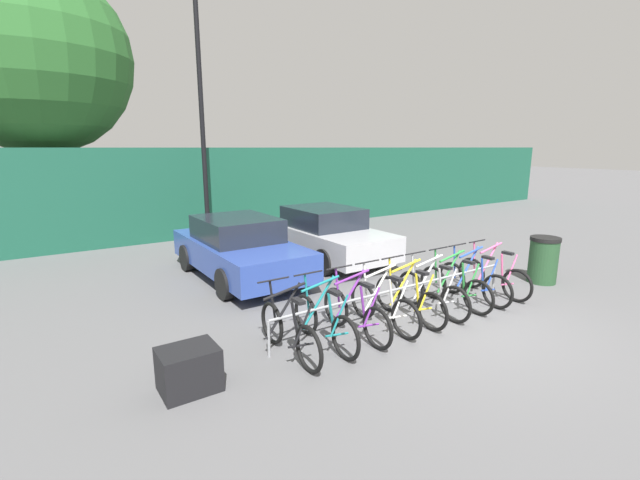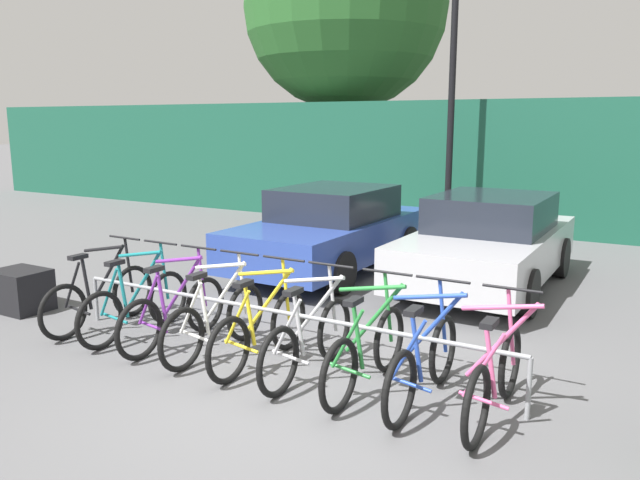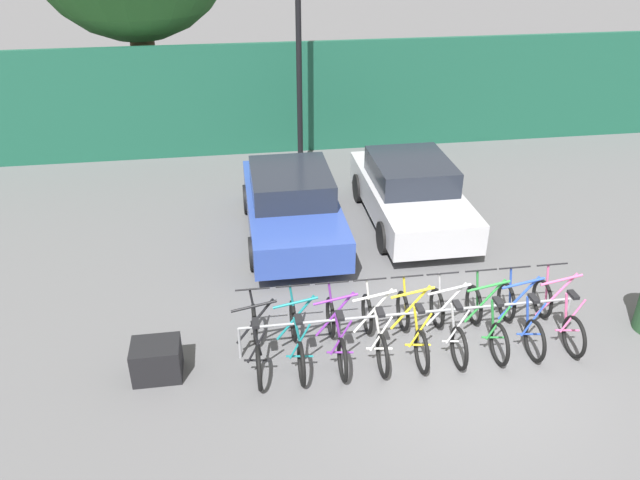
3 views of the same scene
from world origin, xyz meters
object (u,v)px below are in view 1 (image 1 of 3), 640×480
Objects in this scene: bike_rack at (403,290)px; cargo_crate at (189,369)px; car_blue at (239,248)px; bicycle_silver at (432,293)px; bicycle_green at (455,287)px; bicycle_purple at (355,314)px; bicycle_blue at (473,282)px; tree_behind_hoarding at (32,58)px; lamp_post at (201,105)px; car_silver at (325,234)px; bicycle_white at (383,306)px; bicycle_yellow at (409,299)px; bicycle_teal at (324,322)px; trash_bin at (543,260)px; bicycle_black at (289,332)px; bicycle_pink at (493,277)px.

cargo_crate is at bearing -176.91° from bike_rack.
car_blue is (-1.41, 3.88, 0.19)m from bike_rack.
bicycle_silver is 1.00× the size of bicycle_green.
bicycle_purple is 1.00× the size of bicycle_blue.
car_blue is at bearing -63.54° from tree_behind_hoarding.
car_blue is (-0.22, 4.03, 0.31)m from bicycle_purple.
lamp_post reaches higher than cargo_crate.
car_silver is at bearing 5.34° from car_blue.
bicycle_silver is 0.21× the size of tree_behind_hoarding.
tree_behind_hoarding reaches higher than lamp_post.
bicycle_white reaches higher than cargo_crate.
bicycle_yellow is 1.00× the size of bicycle_blue.
bicycle_blue is 13.60m from tree_behind_hoarding.
bicycle_teal and bicycle_blue have the same top height.
bike_rack is 3.12× the size of bicycle_white.
bicycle_purple is 2.39m from bicycle_green.
cargo_crate is at bearing 179.57° from trash_bin.
bicycle_yellow reaches higher than cargo_crate.
bicycle_silver reaches higher than bike_rack.
cargo_crate is at bearing -111.13° from lamp_post.
car_silver is at bearing 52.87° from bicycle_black.
bicycle_pink is 0.21× the size of tree_behind_hoarding.
bicycle_purple is at bearing -93.13° from lamp_post.
bicycle_white is 12.64m from tree_behind_hoarding.
car_blue is (-2.61, 4.03, 0.31)m from bicycle_green.
bicycle_pink reaches higher than trash_bin.
bicycle_black is 1.00× the size of bicycle_silver.
lamp_post reaches higher than bicycle_white.
cargo_crate is at bearing -85.17° from tree_behind_hoarding.
bicycle_yellow is 3.86m from cargo_crate.
bicycle_silver and bicycle_pink have the same top height.
bicycle_green is 0.40× the size of car_blue.
bicycle_black is 5.56m from car_silver.
car_blue is at bearing 109.99° from bike_rack.
bicycle_green is (2.39, 0.00, 0.00)m from bicycle_purple.
car_silver is at bearing 70.35° from bicycle_white.
bicycle_yellow is 2.44× the size of cargo_crate.
bicycle_purple is at bearing -86.81° from car_blue.
bicycle_white is 4.62m from car_silver.
bicycle_pink is (2.40, 0.00, 0.00)m from bicycle_yellow.
car_blue reaches higher than bicycle_teal.
bicycle_black and bicycle_yellow have the same top height.
bicycle_pink is at bearing 1.12° from bicycle_teal.
bicycle_white is 2.44× the size of cargo_crate.
bicycle_white is 2.99m from bicycle_pink.
bicycle_pink is at bearing -1.65° from bicycle_silver.
bicycle_yellow is at bearing 2.70° from bicycle_black.
bicycle_white is 2.36m from bicycle_blue.
tree_behind_hoarding reaches higher than bicycle_silver.
car_silver is 0.55× the size of lamp_post.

